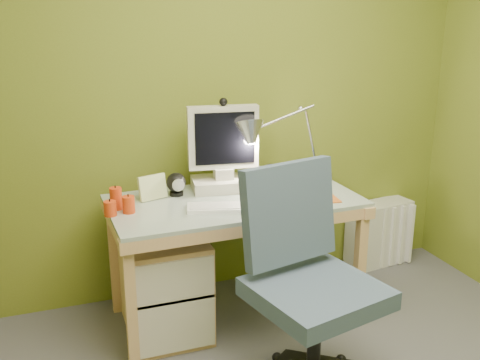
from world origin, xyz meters
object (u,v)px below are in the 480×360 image
object	(u,v)px
desk	(235,259)
desk_lamp	(299,126)
radiator	(379,233)
monitor	(223,140)
task_chair	(316,288)

from	to	relation	value
desk	desk_lamp	bearing A→B (deg)	20.58
desk_lamp	radiator	xyz separation A→B (m)	(0.68, 0.14, -0.80)
desk	monitor	bearing A→B (deg)	88.78
desk_lamp	task_chair	distance (m)	1.09
desk	monitor	distance (m)	0.65
desk	task_chair	bearing A→B (deg)	-82.47
desk	radiator	xyz separation A→B (m)	(1.13, 0.32, -0.13)
monitor	desk	bearing A→B (deg)	-81.95
monitor	desk_lamp	size ratio (longest dim) A/B	0.86
desk	monitor	size ratio (longest dim) A/B	2.33
monitor	desk_lamp	xyz separation A→B (m)	(0.45, 0.00, 0.04)
desk_lamp	monitor	bearing A→B (deg)	-174.07
radiator	task_chair	bearing A→B (deg)	-142.70
task_chair	radiator	size ratio (longest dim) A/B	2.41
desk	radiator	size ratio (longest dim) A/B	3.02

